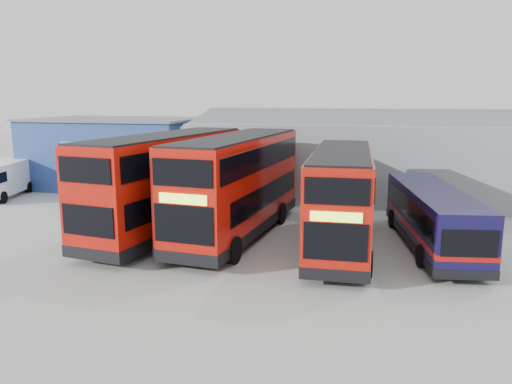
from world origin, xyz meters
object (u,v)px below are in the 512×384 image
(double_decker_right, at_px, (341,200))
(panel_van, at_px, (0,178))
(office_block, at_px, (118,152))
(maintenance_shed, at_px, (420,157))
(double_decker_centre, at_px, (238,187))
(double_decker_left, at_px, (167,185))
(single_decker_blue, at_px, (432,219))

(double_decker_right, distance_m, panel_van, 23.85)
(office_block, bearing_deg, double_decker_right, -34.31)
(maintenance_shed, height_order, panel_van, maintenance_shed)
(double_decker_centre, bearing_deg, double_decker_left, -168.21)
(panel_van, bearing_deg, double_decker_centre, -28.95)
(single_decker_blue, bearing_deg, double_decker_left, -6.53)
(maintenance_shed, relative_size, double_decker_centre, 2.59)
(double_decker_right, height_order, panel_van, double_decker_right)
(double_decker_right, relative_size, panel_van, 1.83)
(office_block, relative_size, double_decker_centre, 1.05)
(double_decker_left, xyz_separation_m, panel_van, (-14.59, 5.49, -1.13))
(office_block, height_order, single_decker_blue, office_block)
(double_decker_left, height_order, panel_van, double_decker_left)
(double_decker_right, relative_size, single_decker_blue, 1.05)
(double_decker_left, bearing_deg, double_decker_right, -174.86)
(panel_van, bearing_deg, double_decker_right, -27.60)
(office_block, relative_size, maintenance_shed, 0.40)
(office_block, relative_size, double_decker_left, 1.03)
(double_decker_centre, xyz_separation_m, double_decker_right, (5.00, -0.82, -0.24))
(double_decker_centre, relative_size, double_decker_right, 1.11)
(maintenance_shed, bearing_deg, double_decker_right, -106.89)
(maintenance_shed, bearing_deg, office_block, -174.79)
(double_decker_left, bearing_deg, office_block, -43.92)
(single_decker_blue, height_order, panel_van, single_decker_blue)
(panel_van, bearing_deg, single_decker_blue, -23.48)
(office_block, xyz_separation_m, single_decker_blue, (21.72, -11.07, -1.25))
(double_decker_right, bearing_deg, maintenance_shed, 70.59)
(double_decker_left, xyz_separation_m, double_decker_centre, (3.50, 0.42, -0.02))
(double_decker_left, height_order, double_decker_centre, double_decker_left)
(double_decker_right, height_order, single_decker_blue, double_decker_right)
(double_decker_left, distance_m, double_decker_centre, 3.52)
(double_decker_left, distance_m, double_decker_right, 8.52)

